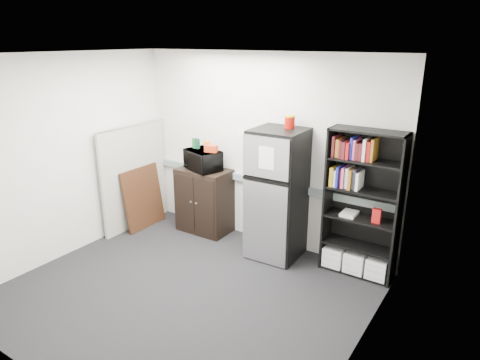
{
  "coord_description": "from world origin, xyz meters",
  "views": [
    {
      "loc": [
        2.94,
        -3.31,
        2.85
      ],
      "look_at": [
        0.18,
        0.9,
        1.18
      ],
      "focal_mm": 32.0,
      "sensor_mm": 36.0,
      "label": 1
    }
  ],
  "objects_px": {
    "microwave": "(203,160)",
    "cabinet": "(204,200)",
    "bookshelf": "(362,205)",
    "cubicle_partition": "(135,176)",
    "refrigerator": "(277,194)"
  },
  "relations": [
    {
      "from": "microwave",
      "to": "cabinet",
      "type": "bearing_deg",
      "value": 107.74
    },
    {
      "from": "bookshelf",
      "to": "cubicle_partition",
      "type": "bearing_deg",
      "value": -171.94
    },
    {
      "from": "bookshelf",
      "to": "cabinet",
      "type": "xyz_separation_m",
      "value": [
        -2.4,
        -0.06,
        -0.42
      ]
    },
    {
      "from": "bookshelf",
      "to": "refrigerator",
      "type": "xyz_separation_m",
      "value": [
        -1.1,
        -0.14,
        -0.03
      ]
    },
    {
      "from": "bookshelf",
      "to": "cabinet",
      "type": "height_order",
      "value": "bookshelf"
    },
    {
      "from": "cubicle_partition",
      "to": "bookshelf",
      "type": "bearing_deg",
      "value": 8.06
    },
    {
      "from": "cabinet",
      "to": "refrigerator",
      "type": "bearing_deg",
      "value": -3.53
    },
    {
      "from": "refrigerator",
      "to": "cubicle_partition",
      "type": "bearing_deg",
      "value": -173.86
    },
    {
      "from": "cubicle_partition",
      "to": "refrigerator",
      "type": "relative_size",
      "value": 0.92
    },
    {
      "from": "bookshelf",
      "to": "refrigerator",
      "type": "relative_size",
      "value": 1.05
    },
    {
      "from": "bookshelf",
      "to": "refrigerator",
      "type": "height_order",
      "value": "bookshelf"
    },
    {
      "from": "microwave",
      "to": "refrigerator",
      "type": "height_order",
      "value": "refrigerator"
    },
    {
      "from": "bookshelf",
      "to": "microwave",
      "type": "relative_size",
      "value": 3.41
    },
    {
      "from": "cubicle_partition",
      "to": "refrigerator",
      "type": "height_order",
      "value": "refrigerator"
    },
    {
      "from": "microwave",
      "to": "refrigerator",
      "type": "bearing_deg",
      "value": 14.91
    }
  ]
}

